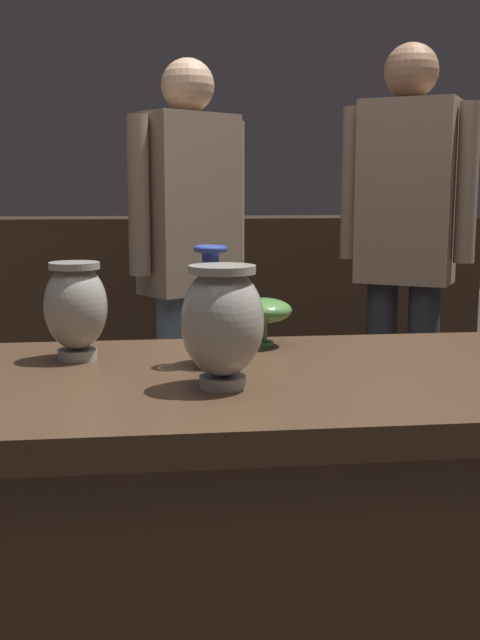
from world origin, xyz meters
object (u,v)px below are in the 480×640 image
(vase_centerpiece, at_px, (222,321))
(shelf_vase_far_right, at_px, (410,198))
(visitor_near_right, at_px, (405,240))
(vase_left_accent, at_px, (76,307))
(vase_right_accent, at_px, (211,329))
(visitor_center_back, at_px, (190,252))
(shelf_vase_center, at_px, (187,197))
(vase_tall_behind, at_px, (263,311))

(vase_centerpiece, relative_size, shelf_vase_far_right, 1.23)
(visitor_near_right, bearing_deg, vase_left_accent, 81.07)
(vase_right_accent, xyz_separation_m, shelf_vase_far_right, (1.11, 2.15, 0.21))
(visitor_center_back, bearing_deg, shelf_vase_center, -125.57)
(vase_centerpiece, height_order, visitor_center_back, visitor_center_back)
(shelf_vase_center, bearing_deg, visitor_near_right, -50.92)
(vase_left_accent, height_order, visitor_center_back, visitor_center_back)
(shelf_vase_far_right, xyz_separation_m, visitor_near_right, (-0.33, -0.90, -0.14))
(shelf_vase_far_right, bearing_deg, vase_centerpiece, -115.51)
(vase_right_accent, distance_m, visitor_center_back, 1.29)
(vase_centerpiece, xyz_separation_m, shelf_vase_far_right, (1.11, 2.32, 0.17))
(shelf_vase_far_right, bearing_deg, vase_tall_behind, -116.44)
(vase_left_accent, xyz_separation_m, visitor_center_back, (0.28, 1.21, 0.00))
(shelf_vase_center, relative_size, visitor_center_back, 0.11)
(vase_centerpiece, bearing_deg, vase_tall_behind, 70.65)
(vase_right_accent, height_order, visitor_near_right, visitor_near_right)
(vase_right_accent, distance_m, shelf_vase_far_right, 2.43)
(shelf_vase_center, xyz_separation_m, visitor_near_right, (0.71, -0.88, -0.14))
(vase_tall_behind, distance_m, visitor_near_right, 1.29)
(vase_centerpiece, bearing_deg, vase_left_accent, 135.87)
(vase_left_accent, xyz_separation_m, shelf_vase_far_right, (1.35, 2.08, 0.18))
(vase_tall_behind, bearing_deg, vase_centerpiece, -109.35)
(vase_centerpiece, relative_size, visitor_center_back, 0.13)
(vase_left_accent, xyz_separation_m, visitor_near_right, (1.03, 1.18, 0.04))
(vase_centerpiece, distance_m, vase_right_accent, 0.17)
(vase_left_accent, relative_size, shelf_vase_center, 1.07)
(vase_tall_behind, distance_m, vase_right_accent, 0.19)
(vase_right_accent, bearing_deg, vase_left_accent, 162.84)
(vase_centerpiece, bearing_deg, vase_right_accent, 91.58)
(visitor_center_back, bearing_deg, shelf_vase_far_right, -174.22)
(shelf_vase_center, bearing_deg, vase_left_accent, -98.65)
(vase_centerpiece, xyz_separation_m, vase_tall_behind, (0.11, 0.32, -0.04))
(vase_right_accent, bearing_deg, visitor_near_right, 57.91)
(vase_left_accent, bearing_deg, shelf_vase_far_right, 56.97)
(shelf_vase_far_right, xyz_separation_m, visitor_center_back, (-1.08, -0.87, -0.18))
(visitor_center_back, relative_size, visitor_near_right, 0.96)
(vase_right_accent, bearing_deg, vase_tall_behind, 53.09)
(vase_centerpiece, distance_m, visitor_near_right, 1.62)
(vase_right_accent, distance_m, visitor_near_right, 1.48)
(vase_tall_behind, bearing_deg, vase_right_accent, -126.91)
(vase_tall_behind, bearing_deg, shelf_vase_center, 91.33)
(vase_left_accent, xyz_separation_m, vase_right_accent, (0.24, -0.07, -0.03))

